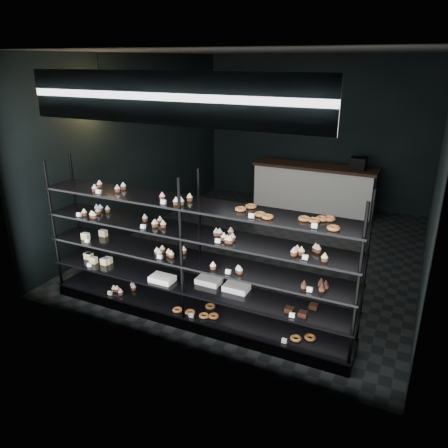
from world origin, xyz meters
name	(u,v)px	position (x,y,z in m)	size (l,w,h in m)	color
room	(268,158)	(0.00, 0.00, 1.60)	(5.01, 6.01, 3.20)	black
display_shelf	(191,275)	(-0.06, -2.45, 0.63)	(4.00, 0.50, 1.91)	black
signage	(165,98)	(0.00, -2.93, 2.75)	(3.30, 0.05, 0.50)	#0C0D40
pendant_lamp	(102,105)	(-2.20, -1.27, 2.45)	(0.34, 0.34, 0.90)	black
service_counter	(314,187)	(0.18, 2.50, 0.50)	(2.62, 0.65, 1.23)	beige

